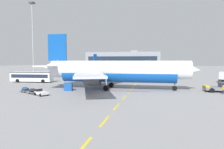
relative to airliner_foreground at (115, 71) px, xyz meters
The scene contains 11 objects.
ground 29.95m from the airliner_foreground, 31.01° to the left, with size 400.00×400.00×0.00m, color gray.
apron_paint_markings 12.94m from the airliner_foreground, 73.79° to the left, with size 8.00×92.10×0.01m.
airliner_foreground is the anchor object (origin of this frame).
pushback_tug 21.64m from the airliner_foreground, ahead, with size 6.09×3.36×2.08m.
airliner_mid_left 80.40m from the airliner_foreground, 114.15° to the left, with size 28.89×29.68×10.53m.
apron_shuttle_bus 27.77m from the airliner_foreground, 161.19° to the left, with size 12.18×3.62×3.00m.
baggage_train 17.10m from the airliner_foreground, 146.59° to the right, with size 8.22×5.48×1.14m.
ground_crew_worker 21.19m from the airliner_foreground, ahead, with size 0.41×0.65×1.65m.
uld_cargo_container 10.47m from the airliner_foreground, 155.36° to the right, with size 1.91×1.88×1.60m.
apron_light_mast_near 47.92m from the airliner_foreground, 144.20° to the left, with size 1.80×1.80×28.25m.
terminal_satellite 133.33m from the airliner_foreground, 97.75° to the left, with size 61.43×25.95×14.97m.
Camera 1 is at (22.94, -18.31, 6.18)m, focal length 32.44 mm.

